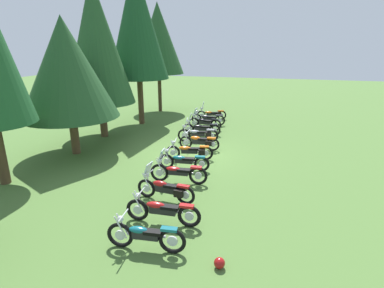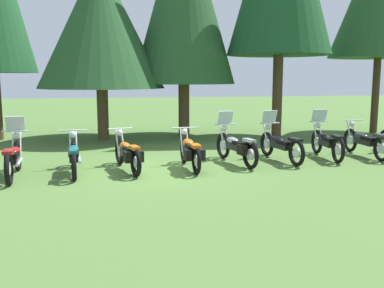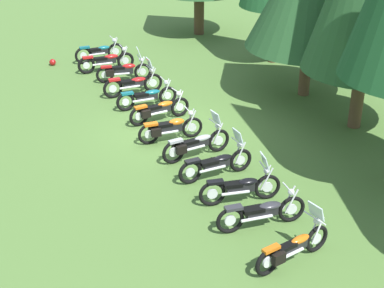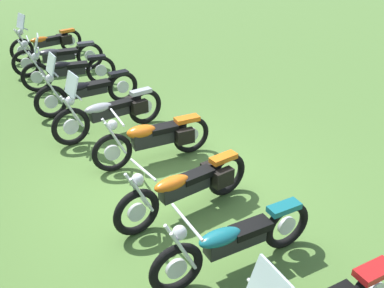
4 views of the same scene
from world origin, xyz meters
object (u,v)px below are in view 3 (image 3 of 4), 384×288
(motorcycle_2, at_px, (123,71))
(motorcycle_3, at_px, (134,83))
(motorcycle_11, at_px, (292,247))
(motorcycle_9, at_px, (241,187))
(motorcycle_1, at_px, (106,61))
(motorcycle_5, at_px, (159,110))
(motorcycle_7, at_px, (196,144))
(motorcycle_4, at_px, (147,97))
(motorcycle_0, at_px, (100,52))
(dropped_helmet, at_px, (53,62))
(motorcycle_10, at_px, (262,212))
(motorcycle_6, at_px, (170,128))
(motorcycle_8, at_px, (217,163))

(motorcycle_2, distance_m, motorcycle_3, 1.54)
(motorcycle_11, bearing_deg, motorcycle_9, 75.15)
(motorcycle_1, bearing_deg, motorcycle_5, -85.53)
(motorcycle_3, bearing_deg, motorcycle_7, -88.25)
(motorcycle_4, distance_m, motorcycle_11, 9.87)
(motorcycle_5, bearing_deg, motorcycle_7, -95.10)
(motorcycle_0, height_order, motorcycle_1, motorcycle_0)
(motorcycle_5, xyz_separation_m, dropped_helmet, (-7.11, -2.78, -0.30))
(motorcycle_2, height_order, motorcycle_10, motorcycle_2)
(motorcycle_3, bearing_deg, dropped_helmet, 115.51)
(motorcycle_6, xyz_separation_m, motorcycle_9, (4.17, 0.75, 0.01))
(motorcycle_1, height_order, motorcycle_10, motorcycle_1)
(motorcycle_6, height_order, motorcycle_9, motorcycle_9)
(motorcycle_0, relative_size, dropped_helmet, 7.84)
(dropped_helmet, bearing_deg, motorcycle_6, 17.30)
(motorcycle_9, bearing_deg, motorcycle_8, 100.74)
(motorcycle_7, distance_m, dropped_helmet, 10.53)
(motorcycle_2, xyz_separation_m, motorcycle_5, (4.19, 0.30, -0.03))
(motorcycle_0, xyz_separation_m, motorcycle_9, (12.70, 1.39, 0.02))
(motorcycle_1, xyz_separation_m, motorcycle_11, (14.15, 1.45, -0.01))
(motorcycle_3, xyz_separation_m, motorcycle_4, (1.35, 0.18, -0.04))
(motorcycle_3, height_order, dropped_helmet, motorcycle_3)
(motorcycle_8, xyz_separation_m, dropped_helmet, (-11.38, -3.31, -0.32))
(motorcycle_5, bearing_deg, dropped_helmet, 99.52)
(motorcycle_1, relative_size, motorcycle_8, 1.03)
(motorcycle_1, distance_m, motorcycle_3, 2.99)
(motorcycle_0, xyz_separation_m, motorcycle_1, (1.34, 0.02, 0.00))
(motorcycle_1, distance_m, motorcycle_6, 7.21)
(motorcycle_2, bearing_deg, motorcycle_7, -79.67)
(motorcycle_0, xyz_separation_m, motorcycle_2, (2.75, 0.42, 0.01))
(motorcycle_8, bearing_deg, motorcycle_3, 88.89)
(motorcycle_1, xyz_separation_m, motorcycle_2, (1.41, 0.40, 0.01))
(motorcycle_4, relative_size, motorcycle_10, 0.96)
(motorcycle_2, xyz_separation_m, motorcycle_7, (7.13, 0.65, 0.01))
(motorcycle_2, bearing_deg, motorcycle_1, 110.85)
(motorcycle_1, xyz_separation_m, motorcycle_3, (2.96, 0.46, 0.02))
(motorcycle_2, bearing_deg, motorcycle_0, 103.82)
(motorcycle_3, relative_size, motorcycle_6, 1.08)
(motorcycle_10, height_order, dropped_helmet, motorcycle_10)
(motorcycle_6, bearing_deg, motorcycle_4, 88.01)
(motorcycle_0, relative_size, motorcycle_1, 0.92)
(motorcycle_0, height_order, motorcycle_3, motorcycle_3)
(motorcycle_10, distance_m, motorcycle_11, 1.54)
(motorcycle_1, relative_size, dropped_helmet, 8.56)
(motorcycle_2, distance_m, motorcycle_6, 5.78)
(motorcycle_7, bearing_deg, motorcycle_3, 85.05)
(motorcycle_5, bearing_deg, motorcycle_4, 80.82)
(motorcycle_8, height_order, motorcycle_11, motorcycle_8)
(motorcycle_3, distance_m, motorcycle_7, 5.62)
(motorcycle_1, distance_m, motorcycle_2, 1.47)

